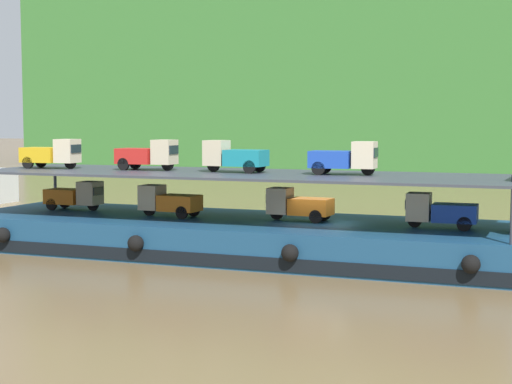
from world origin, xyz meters
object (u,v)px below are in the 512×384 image
(mini_truck_lower_stern, at_px, (75,195))
(mini_truck_lower_mid, at_px, (298,205))
(mini_truck_upper_mid, at_px, (148,155))
(mini_truck_lower_aft, at_px, (169,201))
(mini_truck_upper_fore, at_px, (234,156))
(mini_truck_upper_bow, at_px, (344,158))
(mini_truck_lower_fore, at_px, (440,211))
(cargo_barge, at_px, (320,241))
(mini_truck_upper_stern, at_px, (52,154))

(mini_truck_lower_stern, distance_m, mini_truck_lower_mid, 11.25)
(mini_truck_lower_mid, height_order, mini_truck_upper_mid, mini_truck_upper_mid)
(mini_truck_lower_aft, bearing_deg, mini_truck_upper_mid, 155.51)
(mini_truck_upper_fore, height_order, mini_truck_upper_bow, same)
(mini_truck_lower_mid, bearing_deg, mini_truck_upper_fore, -177.59)
(mini_truck_upper_mid, relative_size, mini_truck_upper_bow, 0.99)
(mini_truck_lower_fore, distance_m, mini_truck_upper_mid, 13.27)
(mini_truck_lower_mid, distance_m, mini_truck_upper_mid, 7.44)
(mini_truck_lower_fore, height_order, mini_truck_upper_mid, mini_truck_upper_mid)
(mini_truck_lower_stern, relative_size, mini_truck_upper_bow, 0.99)
(cargo_barge, distance_m, mini_truck_lower_stern, 12.43)
(mini_truck_lower_stern, bearing_deg, mini_truck_upper_fore, -2.13)
(mini_truck_upper_stern, bearing_deg, mini_truck_upper_bow, 2.04)
(mini_truck_lower_aft, xyz_separation_m, mini_truck_upper_bow, (7.80, 0.65, 2.00))
(cargo_barge, height_order, mini_truck_lower_aft, mini_truck_lower_aft)
(mini_truck_lower_aft, relative_size, mini_truck_lower_mid, 1.00)
(mini_truck_lower_fore, height_order, mini_truck_upper_fore, mini_truck_upper_fore)
(cargo_barge, bearing_deg, mini_truck_upper_stern, -179.58)
(mini_truck_upper_bow, bearing_deg, mini_truck_lower_mid, -179.74)
(mini_truck_upper_mid, bearing_deg, mini_truck_upper_stern, -174.66)
(mini_truck_lower_stern, relative_size, mini_truck_lower_aft, 0.99)
(mini_truck_lower_aft, xyz_separation_m, mini_truck_upper_mid, (-1.34, 0.61, 2.00))
(cargo_barge, bearing_deg, mini_truck_upper_mid, 177.52)
(mini_truck_lower_stern, distance_m, mini_truck_lower_aft, 5.48)
(mini_truck_lower_stern, distance_m, mini_truck_upper_bow, 13.37)
(mini_truck_upper_fore, bearing_deg, mini_truck_lower_mid, 2.41)
(mini_truck_upper_fore, relative_size, mini_truck_upper_bow, 1.00)
(mini_truck_lower_stern, height_order, mini_truck_upper_fore, mini_truck_upper_fore)
(mini_truck_upper_stern, distance_m, mini_truck_upper_mid, 4.88)
(mini_truck_lower_stern, bearing_deg, mini_truck_lower_mid, -0.96)
(mini_truck_lower_mid, bearing_deg, mini_truck_lower_fore, -2.73)
(mini_truck_lower_mid, xyz_separation_m, mini_truck_lower_fore, (5.95, -0.28, 0.00))
(mini_truck_upper_fore, bearing_deg, mini_truck_lower_stern, 177.87)
(mini_truck_lower_fore, xyz_separation_m, mini_truck_upper_stern, (-17.97, -0.21, 2.00))
(mini_truck_lower_mid, relative_size, mini_truck_upper_fore, 1.00)
(mini_truck_lower_stern, height_order, mini_truck_upper_stern, mini_truck_upper_stern)
(mini_truck_lower_fore, bearing_deg, mini_truck_lower_mid, 177.27)
(mini_truck_lower_stern, distance_m, mini_truck_lower_fore, 17.20)
(cargo_barge, height_order, mini_truck_lower_mid, mini_truck_lower_mid)
(mini_truck_lower_stern, xyz_separation_m, mini_truck_upper_bow, (13.22, -0.18, 2.00))
(mini_truck_upper_stern, bearing_deg, cargo_barge, 0.42)
(mini_truck_lower_fore, bearing_deg, mini_truck_lower_aft, -178.24)
(mini_truck_upper_bow, bearing_deg, mini_truck_upper_fore, -178.46)
(mini_truck_lower_mid, height_order, mini_truck_upper_stern, mini_truck_upper_stern)
(mini_truck_lower_mid, bearing_deg, mini_truck_lower_aft, -173.67)
(mini_truck_lower_fore, xyz_separation_m, mini_truck_upper_bow, (-3.98, 0.29, 2.00))
(mini_truck_lower_stern, relative_size, mini_truck_lower_mid, 0.99)
(mini_truck_lower_mid, relative_size, mini_truck_upper_bow, 1.00)
(mini_truck_upper_mid, bearing_deg, mini_truck_lower_aft, -24.49)
(mini_truck_lower_stern, height_order, mini_truck_lower_fore, same)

